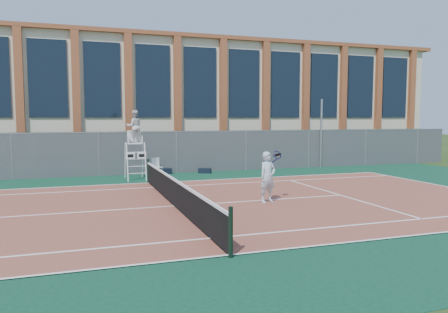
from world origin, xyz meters
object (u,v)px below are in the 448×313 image
object	(u,v)px
steel_pole	(321,133)
tennis_player	(268,177)
umpire_chair	(135,128)
plastic_chair	(156,165)

from	to	relation	value
steel_pole	tennis_player	bearing A→B (deg)	-129.78
steel_pole	umpire_chair	xyz separation A→B (m)	(-11.17, -1.65, 0.42)
steel_pole	umpire_chair	bearing A→B (deg)	-171.57
steel_pole	umpire_chair	size ratio (longest dim) A/B	1.21
steel_pole	plastic_chair	distance (m)	10.12
steel_pole	tennis_player	size ratio (longest dim) A/B	2.29
plastic_chair	tennis_player	world-z (taller)	tennis_player
umpire_chair	plastic_chair	size ratio (longest dim) A/B	3.66
steel_pole	tennis_player	xyz separation A→B (m)	(-7.55, -9.07, -1.12)
umpire_chair	tennis_player	world-z (taller)	umpire_chair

